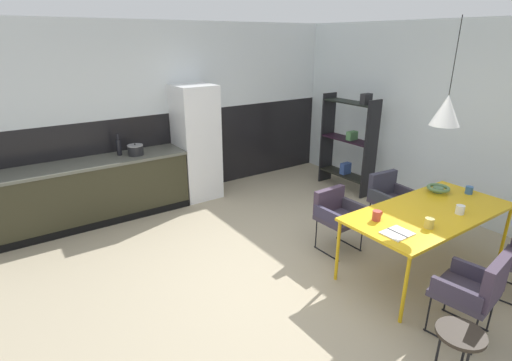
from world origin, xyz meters
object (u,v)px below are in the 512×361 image
refrigerator_column (196,143)px  armchair_corner_seat (389,194)px  mug_white_ceramic (460,210)px  dining_table (430,214)px  armchair_far_side (477,287)px  pendant_lamp_over_table_near (446,110)px  mug_glass_clear (469,190)px  cooking_pot (136,150)px  fruit_bowl (438,188)px  armchair_near_window (336,211)px  mug_wide_latte (429,223)px  mug_tall_blue (377,215)px  bottle_vinegar_dark (119,146)px  open_book (397,233)px  open_shelf_unit (349,141)px  side_stool (460,336)px

refrigerator_column → armchair_corner_seat: (1.61, -2.51, -0.41)m
mug_white_ceramic → refrigerator_column: bearing=109.1°
dining_table → armchair_far_side: armchair_far_side is taller
refrigerator_column → pendant_lamp_over_table_near: (1.08, -3.42, 0.91)m
armchair_corner_seat → pendant_lamp_over_table_near: bearing=64.7°
mug_glass_clear → cooking_pot: bearing=130.7°
fruit_bowl → mug_white_ceramic: mug_white_ceramic is taller
armchair_near_window → cooking_pot: 2.98m
armchair_corner_seat → armchair_far_side: (-1.15, -1.78, 0.02)m
dining_table → fruit_bowl: (0.56, 0.26, 0.09)m
mug_wide_latte → mug_tall_blue: size_ratio=1.01×
mug_tall_blue → bottle_vinegar_dark: bearing=115.7°
mug_white_ceramic → bottle_vinegar_dark: 4.47m
fruit_bowl → pendant_lamp_over_table_near: bearing=-155.9°
armchair_far_side → mug_tall_blue: mug_tall_blue is taller
armchair_far_side → fruit_bowl: armchair_far_side is taller
armchair_far_side → refrigerator_column: bearing=87.6°
open_book → pendant_lamp_over_table_near: (0.74, 0.14, 1.07)m
fruit_bowl → open_shelf_unit: 2.11m
cooking_pot → side_stool: cooking_pot is taller
refrigerator_column → mug_glass_clear: refrigerator_column is taller
armchair_near_window → pendant_lamp_over_table_near: size_ratio=0.74×
fruit_bowl → mug_glass_clear: bearing=-42.6°
mug_wide_latte → open_shelf_unit: (1.56, 2.50, 0.06)m
mug_tall_blue → cooking_pot: cooking_pot is taller
armchair_far_side → open_shelf_unit: bearing=51.6°
armchair_far_side → mug_white_ceramic: size_ratio=6.13×
mug_glass_clear → side_stool: (-1.96, -1.05, -0.39)m
dining_table → armchair_far_side: size_ratio=2.40×
dining_table → armchair_corner_seat: size_ratio=2.53×
armchair_corner_seat → open_shelf_unit: open_shelf_unit is taller
fruit_bowl → armchair_near_window: bearing=147.0°
mug_glass_clear → mug_wide_latte: size_ratio=0.94×
dining_table → cooking_pot: cooking_pot is taller
open_book → mug_white_ceramic: 0.93m
refrigerator_column → dining_table: (1.08, -3.43, -0.21)m
mug_white_ceramic → side_stool: 1.60m
armchair_near_window → mug_glass_clear: bearing=143.7°
open_book → pendant_lamp_over_table_near: 1.31m
dining_table → side_stool: (-1.14, -1.03, -0.30)m
armchair_far_side → mug_glass_clear: 1.70m
fruit_bowl → mug_white_ceramic: 0.61m
cooking_pot → open_shelf_unit: 3.44m
armchair_far_side → mug_tall_blue: 1.07m
open_book → open_shelf_unit: (1.92, 2.41, 0.10)m
armchair_corner_seat → bottle_vinegar_dark: size_ratio=2.43×
armchair_corner_seat → pendant_lamp_over_table_near: pendant_lamp_over_table_near is taller
armchair_corner_seat → side_stool: size_ratio=1.78×
armchair_far_side → side_stool: (-0.53, -0.18, -0.12)m
pendant_lamp_over_table_near → armchair_far_side: bearing=-125.1°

